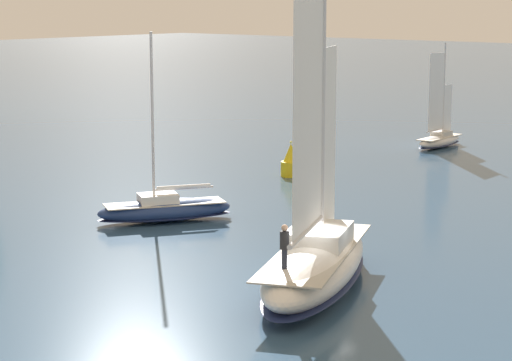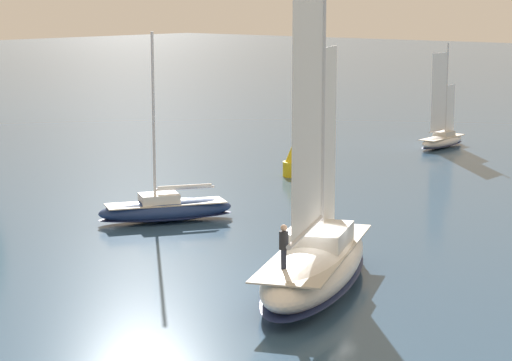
{
  "view_description": "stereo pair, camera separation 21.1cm",
  "coord_description": "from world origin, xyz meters",
  "px_view_note": "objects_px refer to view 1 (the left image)",
  "views": [
    {
      "loc": [
        -30.18,
        -22.16,
        11.17
      ],
      "look_at": [
        0.0,
        3.0,
        3.93
      ],
      "focal_mm": 70.0,
      "sensor_mm": 36.0,
      "label": 1
    },
    {
      "loc": [
        -30.05,
        -22.32,
        11.17
      ],
      "look_at": [
        0.0,
        3.0,
        3.93
      ],
      "focal_mm": 70.0,
      "sensor_mm": 36.0,
      "label": 2
    }
  ],
  "objects_px": {
    "sailboat_main": "(316,258)",
    "sailboat_moored_far_slip": "(164,209)",
    "sailboat_moored_outer_mooring": "(440,138)",
    "channel_buoy": "(291,162)"
  },
  "relations": [
    {
      "from": "sailboat_moored_far_slip",
      "to": "sailboat_moored_outer_mooring",
      "type": "distance_m",
      "value": 31.32
    },
    {
      "from": "sailboat_main",
      "to": "sailboat_moored_outer_mooring",
      "type": "bearing_deg",
      "value": 22.52
    },
    {
      "from": "sailboat_moored_outer_mooring",
      "to": "sailboat_moored_far_slip",
      "type": "bearing_deg",
      "value": -176.34
    },
    {
      "from": "sailboat_moored_outer_mooring",
      "to": "sailboat_main",
      "type": "bearing_deg",
      "value": -157.48
    },
    {
      "from": "sailboat_moored_outer_mooring",
      "to": "channel_buoy",
      "type": "xyz_separation_m",
      "value": [
        -16.98,
        1.02,
        0.22
      ]
    },
    {
      "from": "sailboat_moored_far_slip",
      "to": "sailboat_moored_outer_mooring",
      "type": "relative_size",
      "value": 1.22
    },
    {
      "from": "sailboat_main",
      "to": "sailboat_moored_far_slip",
      "type": "bearing_deg",
      "value": 70.26
    },
    {
      "from": "sailboat_moored_far_slip",
      "to": "channel_buoy",
      "type": "bearing_deg",
      "value": 11.94
    },
    {
      "from": "sailboat_moored_far_slip",
      "to": "sailboat_main",
      "type": "bearing_deg",
      "value": -109.74
    },
    {
      "from": "sailboat_moored_far_slip",
      "to": "sailboat_moored_outer_mooring",
      "type": "bearing_deg",
      "value": 3.66
    }
  ]
}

